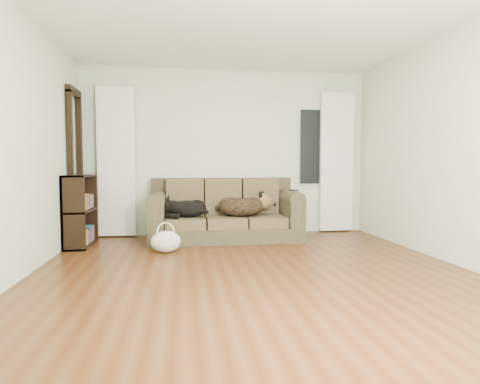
{
  "coord_description": "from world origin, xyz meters",
  "views": [
    {
      "loc": [
        -0.72,
        -3.88,
        1.09
      ],
      "look_at": [
        0.08,
        1.6,
        0.73
      ],
      "focal_mm": 30.0,
      "sensor_mm": 36.0,
      "label": 1
    }
  ],
  "objects": [
    {
      "name": "floor",
      "position": [
        0.0,
        0.0,
        0.0
      ],
      "size": [
        5.0,
        5.0,
        0.0
      ],
      "primitive_type": "plane",
      "color": "#46210C",
      "rests_on": "ground"
    },
    {
      "name": "ceiling",
      "position": [
        0.0,
        0.0,
        2.6
      ],
      "size": [
        5.0,
        5.0,
        0.0
      ],
      "primitive_type": "plane",
      "color": "white",
      "rests_on": "ground"
    },
    {
      "name": "wall_back",
      "position": [
        0.0,
        2.5,
        1.3
      ],
      "size": [
        4.5,
        0.04,
        2.6
      ],
      "primitive_type": "cube",
      "color": "silver",
      "rests_on": "ground"
    },
    {
      "name": "wall_left",
      "position": [
        -2.25,
        0.0,
        1.3
      ],
      "size": [
        0.04,
        5.0,
        2.6
      ],
      "primitive_type": "cube",
      "color": "silver",
      "rests_on": "ground"
    },
    {
      "name": "wall_right",
      "position": [
        2.25,
        0.0,
        1.3
      ],
      "size": [
        0.04,
        5.0,
        2.6
      ],
      "primitive_type": "cube",
      "color": "silver",
      "rests_on": "ground"
    },
    {
      "name": "curtain_left",
      "position": [
        -1.7,
        2.42,
        1.15
      ],
      "size": [
        0.55,
        0.08,
        2.25
      ],
      "primitive_type": "cube",
      "color": "white",
      "rests_on": "ground"
    },
    {
      "name": "curtain_right",
      "position": [
        1.8,
        2.42,
        1.15
      ],
      "size": [
        0.55,
        0.08,
        2.25
      ],
      "primitive_type": "cube",
      "color": "white",
      "rests_on": "ground"
    },
    {
      "name": "window_pane",
      "position": [
        1.45,
        2.47,
        1.4
      ],
      "size": [
        0.5,
        0.03,
        1.2
      ],
      "primitive_type": "cube",
      "color": "black",
      "rests_on": "wall_back"
    },
    {
      "name": "door_casing",
      "position": [
        -2.2,
        2.05,
        1.05
      ],
      "size": [
        0.07,
        0.6,
        2.1
      ],
      "primitive_type": "cube",
      "color": "black",
      "rests_on": "ground"
    },
    {
      "name": "sofa",
      "position": [
        -0.09,
        1.97,
        0.45
      ],
      "size": [
        2.19,
        0.94,
        0.89
      ],
      "primitive_type": "cube",
      "color": "#2E2B1B",
      "rests_on": "floor"
    },
    {
      "name": "dog_black_lab",
      "position": [
        -0.69,
        1.93,
        0.48
      ],
      "size": [
        0.66,
        0.53,
        0.25
      ],
      "primitive_type": "ellipsoid",
      "rotation": [
        0.0,
        0.0,
        -0.21
      ],
      "color": "black",
      "rests_on": "sofa"
    },
    {
      "name": "dog_shepherd",
      "position": [
        0.18,
        1.94,
        0.49
      ],
      "size": [
        0.73,
        0.55,
        0.3
      ],
      "primitive_type": "ellipsoid",
      "rotation": [
        0.0,
        0.0,
        3.04
      ],
      "color": "black",
      "rests_on": "sofa"
    },
    {
      "name": "tv_remote",
      "position": [
        0.92,
        1.87,
        0.73
      ],
      "size": [
        0.13,
        0.19,
        0.02
      ],
      "primitive_type": "cube",
      "rotation": [
        0.0,
        0.0,
        0.46
      ],
      "color": "black",
      "rests_on": "sofa"
    },
    {
      "name": "tote_bag",
      "position": [
        -0.93,
        1.19,
        0.16
      ],
      "size": [
        0.43,
        0.37,
        0.27
      ],
      "primitive_type": "ellipsoid",
      "rotation": [
        0.0,
        0.0,
        0.24
      ],
      "color": "silver",
      "rests_on": "floor"
    },
    {
      "name": "bookshelf",
      "position": [
        -2.09,
        1.8,
        0.5
      ],
      "size": [
        0.35,
        0.8,
        0.97
      ],
      "primitive_type": "cube",
      "rotation": [
        0.0,
        0.0,
        -0.08
      ],
      "color": "black",
      "rests_on": "floor"
    }
  ]
}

